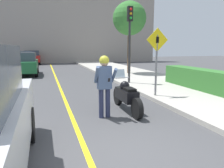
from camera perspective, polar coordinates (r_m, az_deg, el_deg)
name	(u,v)px	position (r m, az deg, el deg)	size (l,w,h in m)	color
ground_plane	(120,155)	(4.43, 2.03, -17.98)	(80.00, 80.00, 0.00)	#424244
sidewalk_curb	(194,94)	(10.03, 20.74, -2.43)	(4.40, 44.00, 0.15)	#ADA89E
road_center_line	(63,94)	(9.94, -12.80, -2.55)	(0.12, 36.00, 0.01)	yellow
building_backdrop	(53,26)	(29.86, -15.15, 14.49)	(28.00, 1.20, 9.57)	gray
motorcycle	(126,96)	(7.07, 3.75, -3.07)	(0.62, 2.34, 1.30)	black
person_biker	(104,80)	(6.28, -1.99, 1.16)	(0.59, 0.49, 1.82)	#282D4C
crossing_sign	(157,55)	(8.75, 11.59, 7.31)	(0.91, 0.08, 2.64)	slate
traffic_light	(130,31)	(11.82, 4.66, 13.71)	(0.26, 0.30, 4.00)	#2D2D30
hedge_row	(199,78)	(11.04, 21.68, 1.35)	(0.90, 4.37, 0.91)	#33702D
street_tree	(129,19)	(16.57, 4.59, 16.62)	(2.44, 2.44, 5.20)	brown
parked_car_green	(25,64)	(17.38, -21.88, 4.93)	(1.88, 4.20, 1.68)	black
parked_car_blue	(24,60)	(23.10, -22.06, 5.90)	(1.88, 4.20, 1.68)	black
parked_car_red	(32,57)	(28.70, -20.06, 6.60)	(1.88, 4.20, 1.68)	black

